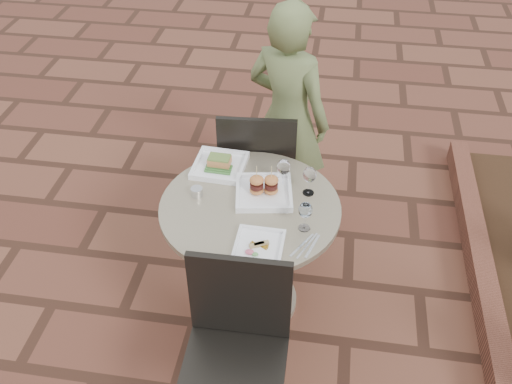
# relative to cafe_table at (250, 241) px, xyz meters

# --- Properties ---
(ground) EXTENTS (60.00, 60.00, 0.00)m
(ground) POSITION_rel_cafe_table_xyz_m (-0.29, -0.20, -0.48)
(ground) COLOR brown
(ground) RESTS_ON ground
(cafe_table) EXTENTS (0.90, 0.90, 0.73)m
(cafe_table) POSITION_rel_cafe_table_xyz_m (0.00, 0.00, 0.00)
(cafe_table) COLOR gray
(cafe_table) RESTS_ON ground
(chair_far) EXTENTS (0.47, 0.47, 0.93)m
(chair_far) POSITION_rel_cafe_table_xyz_m (-0.05, 0.58, 0.07)
(chair_far) COLOR black
(chair_far) RESTS_ON ground
(chair_near) EXTENTS (0.45, 0.45, 0.93)m
(chair_near) POSITION_rel_cafe_table_xyz_m (0.05, -0.65, 0.07)
(chair_near) COLOR black
(chair_near) RESTS_ON ground
(diner) EXTENTS (0.63, 0.54, 1.47)m
(diner) POSITION_rel_cafe_table_xyz_m (0.10, 0.81, 0.25)
(diner) COLOR #5A6538
(diner) RESTS_ON ground
(plate_salmon) EXTENTS (0.28, 0.28, 0.07)m
(plate_salmon) POSITION_rel_cafe_table_xyz_m (-0.21, 0.27, 0.27)
(plate_salmon) COLOR white
(plate_salmon) RESTS_ON cafe_table
(plate_sliders) EXTENTS (0.32, 0.32, 0.18)m
(plate_sliders) POSITION_rel_cafe_table_xyz_m (0.06, 0.09, 0.28)
(plate_sliders) COLOR white
(plate_sliders) RESTS_ON cafe_table
(plate_tuna) EXTENTS (0.22, 0.22, 0.03)m
(plate_tuna) POSITION_rel_cafe_table_xyz_m (0.09, -0.28, 0.26)
(plate_tuna) COLOR white
(plate_tuna) RESTS_ON cafe_table
(wine_glass_right) EXTENTS (0.07, 0.07, 0.16)m
(wine_glass_right) POSITION_rel_cafe_table_xyz_m (0.28, -0.12, 0.36)
(wine_glass_right) COLOR white
(wine_glass_right) RESTS_ON cafe_table
(wine_glass_mid) EXTENTS (0.07, 0.07, 0.16)m
(wine_glass_mid) POSITION_rel_cafe_table_xyz_m (0.14, 0.18, 0.36)
(wine_glass_mid) COLOR white
(wine_glass_mid) RESTS_ON cafe_table
(wine_glass_far) EXTENTS (0.07, 0.07, 0.16)m
(wine_glass_far) POSITION_rel_cafe_table_xyz_m (0.28, 0.14, 0.36)
(wine_glass_far) COLOR white
(wine_glass_far) RESTS_ON cafe_table
(steel_ramekin) EXTENTS (0.07, 0.07, 0.05)m
(steel_ramekin) POSITION_rel_cafe_table_xyz_m (-0.28, 0.04, 0.27)
(steel_ramekin) COLOR silver
(steel_ramekin) RESTS_ON cafe_table
(cutlery_set) EXTENTS (0.15, 0.21, 0.00)m
(cutlery_set) POSITION_rel_cafe_table_xyz_m (0.30, -0.24, 0.25)
(cutlery_set) COLOR silver
(cutlery_set) RESTS_ON cafe_table
(planter_curb) EXTENTS (0.12, 3.00, 0.15)m
(planter_curb) POSITION_rel_cafe_table_xyz_m (1.31, 0.10, -0.41)
(planter_curb) COLOR brown
(planter_curb) RESTS_ON ground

